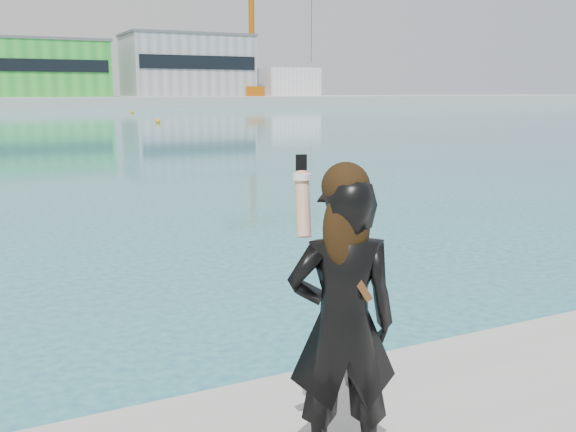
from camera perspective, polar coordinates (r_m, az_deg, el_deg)
name	(u,v)px	position (r m, az deg, el deg)	size (l,w,h in m)	color
warehouse_green	(22,68)	(131.72, -22.60, 12.06)	(30.60, 16.36, 10.50)	green
warehouse_grey_right	(187,65)	(138.00, -8.94, 13.08)	(25.50, 15.35, 12.50)	gray
ancillary_shed	(287,82)	(144.40, -0.13, 11.82)	(12.00, 10.00, 6.00)	silver
dock_crane	(257,32)	(137.55, -2.78, 16.05)	(23.00, 4.00, 24.00)	#CD620C
flagpole_right	(107,72)	(126.69, -15.83, 12.22)	(1.28, 0.16, 8.00)	silver
buoy_near	(158,123)	(63.57, -11.50, 8.10)	(0.50, 0.50, 0.50)	orange
buoy_extra	(132,113)	(92.48, -13.68, 8.86)	(0.50, 0.50, 0.50)	orange
woman	(343,317)	(3.72, 4.88, -8.92)	(0.74, 0.62, 1.85)	black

